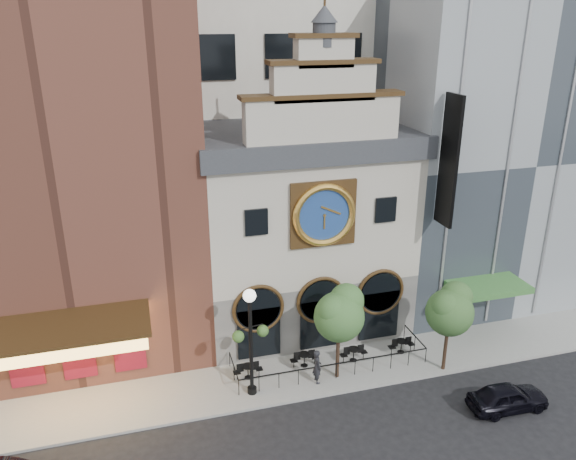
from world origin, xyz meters
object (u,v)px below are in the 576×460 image
(tree_right, at_px, (450,309))
(pedestrian, at_px, (317,366))
(lamppost, at_px, (250,331))
(bistro_3, at_px, (401,345))
(bistro_2, at_px, (354,353))
(car_right, at_px, (508,397))
(tree_left, at_px, (340,313))
(bistro_0, at_px, (248,370))
(bistro_1, at_px, (304,359))

(tree_right, bearing_deg, pedestrian, 174.09)
(lamppost, bearing_deg, pedestrian, -9.63)
(bistro_3, distance_m, pedestrian, 5.73)
(bistro_2, xyz_separation_m, bistro_3, (2.95, 0.02, 0.00))
(bistro_3, height_order, car_right, car_right)
(pedestrian, relative_size, tree_left, 0.37)
(car_right, xyz_separation_m, tree_right, (-1.34, 3.72, 3.18))
(bistro_0, height_order, car_right, car_right)
(bistro_2, bearing_deg, tree_right, -24.31)
(car_right, xyz_separation_m, lamppost, (-11.96, 4.48, 3.14))
(car_right, distance_m, lamppost, 13.15)
(car_right, height_order, tree_left, tree_left)
(tree_right, bearing_deg, bistro_1, 162.62)
(bistro_2, distance_m, tree_right, 5.92)
(bistro_2, bearing_deg, bistro_3, 0.48)
(bistro_1, distance_m, tree_left, 3.94)
(bistro_0, distance_m, tree_right, 11.23)
(bistro_0, bearing_deg, bistro_2, -0.27)
(tree_left, bearing_deg, tree_right, -9.11)
(bistro_0, xyz_separation_m, bistro_1, (3.22, 0.23, 0.00))
(bistro_3, bearing_deg, pedestrian, -166.59)
(bistro_2, bearing_deg, bistro_1, 174.81)
(bistro_1, bearing_deg, tree_right, -17.38)
(tree_left, height_order, tree_right, tree_left)
(bistro_0, height_order, bistro_3, same)
(tree_left, bearing_deg, lamppost, -177.89)
(tree_right, bearing_deg, tree_left, 170.89)
(bistro_1, height_order, pedestrian, pedestrian)
(bistro_0, relative_size, bistro_1, 1.00)
(bistro_1, relative_size, bistro_2, 1.00)
(bistro_1, distance_m, bistro_2, 2.83)
(bistro_0, height_order, bistro_1, same)
(bistro_1, bearing_deg, car_right, -34.74)
(lamppost, distance_m, tree_right, 10.64)
(tree_left, distance_m, tree_right, 5.94)
(bistro_0, bearing_deg, lamppost, -92.98)
(bistro_1, xyz_separation_m, lamppost, (-3.29, -1.53, 3.21))
(car_right, bearing_deg, tree_left, 58.70)
(pedestrian, bearing_deg, tree_left, -83.54)
(pedestrian, relative_size, tree_right, 0.38)
(car_right, height_order, tree_right, tree_right)
(bistro_1, relative_size, bistro_3, 1.00)
(bistro_2, height_order, tree_right, tree_right)
(bistro_2, distance_m, lamppost, 7.01)
(bistro_3, xyz_separation_m, lamppost, (-9.06, -1.30, 3.21))
(bistro_1, distance_m, lamppost, 4.84)
(car_right, xyz_separation_m, tree_left, (-7.21, 4.66, 3.33))
(bistro_2, xyz_separation_m, car_right, (5.85, -5.76, 0.07))
(bistro_0, height_order, pedestrian, pedestrian)
(bistro_3, bearing_deg, tree_right, -52.97)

